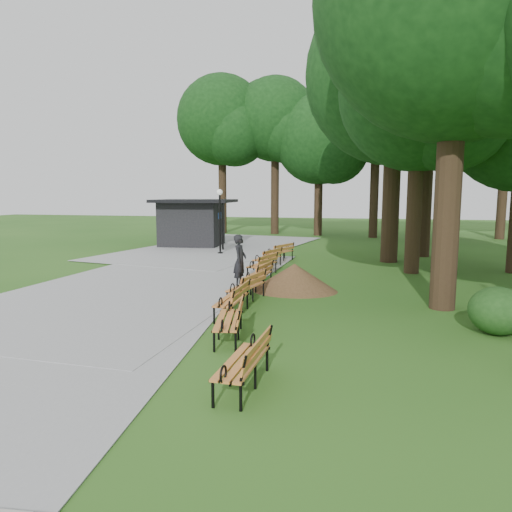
% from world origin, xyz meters
% --- Properties ---
extents(ground, '(100.00, 100.00, 0.00)m').
position_xyz_m(ground, '(0.00, 0.00, 0.00)').
color(ground, '#255317').
rests_on(ground, ground).
extents(path, '(12.00, 38.00, 0.06)m').
position_xyz_m(path, '(-4.00, 3.00, 0.03)').
color(path, '#949497').
rests_on(path, ground).
extents(person, '(0.44, 0.67, 1.82)m').
position_xyz_m(person, '(-0.53, 2.95, 0.91)').
color(person, black).
rests_on(person, ground).
extents(kiosk, '(4.90, 4.36, 2.87)m').
position_xyz_m(kiosk, '(-6.78, 14.51, 1.44)').
color(kiosk, black).
rests_on(kiosk, ground).
extents(lamp_post, '(0.32, 0.32, 3.46)m').
position_xyz_m(lamp_post, '(-3.87, 11.12, 2.46)').
color(lamp_post, black).
rests_on(lamp_post, ground).
extents(dirt_mound, '(2.40, 2.40, 0.91)m').
position_xyz_m(dirt_mound, '(1.42, 2.69, 0.46)').
color(dirt_mound, '#47301C').
rests_on(dirt_mound, ground).
extents(bench_0, '(0.70, 1.92, 0.88)m').
position_xyz_m(bench_0, '(1.76, -5.26, 0.44)').
color(bench_0, '#C76F2E').
rests_on(bench_0, ground).
extents(bench_1, '(1.01, 1.99, 0.88)m').
position_xyz_m(bench_1, '(0.80, -2.86, 0.44)').
color(bench_1, '#C76F2E').
rests_on(bench_1, ground).
extents(bench_2, '(0.65, 1.90, 0.88)m').
position_xyz_m(bench_2, '(0.30, -0.92, 0.44)').
color(bench_2, '#C76F2E').
rests_on(bench_2, ground).
extents(bench_3, '(0.97, 1.98, 0.88)m').
position_xyz_m(bench_3, '(0.24, 0.85, 0.44)').
color(bench_3, '#C76F2E').
rests_on(bench_3, ground).
extents(bench_4, '(0.84, 1.96, 0.88)m').
position_xyz_m(bench_4, '(0.12, 2.88, 0.44)').
color(bench_4, '#C76F2E').
rests_on(bench_4, ground).
extents(bench_5, '(1.06, 2.00, 0.88)m').
position_xyz_m(bench_5, '(-0.25, 5.22, 0.44)').
color(bench_5, '#C76F2E').
rests_on(bench_5, ground).
extents(bench_6, '(1.14, 2.00, 0.88)m').
position_xyz_m(bench_6, '(-0.42, 7.02, 0.44)').
color(bench_6, '#C76F2E').
rests_on(bench_6, ground).
extents(bench_7, '(1.30, 2.00, 0.88)m').
position_xyz_m(bench_7, '(-0.29, 9.23, 0.44)').
color(bench_7, '#C76F2E').
rests_on(bench_7, ground).
extents(lawn_tree_1, '(6.24, 6.24, 10.31)m').
position_xyz_m(lawn_tree_1, '(5.55, 7.26, 7.16)').
color(lawn_tree_1, black).
rests_on(lawn_tree_1, ground).
extents(lawn_tree_2, '(8.18, 8.18, 12.68)m').
position_xyz_m(lawn_tree_2, '(4.79, 10.28, 8.55)').
color(lawn_tree_2, black).
rests_on(lawn_tree_2, ground).
extents(lawn_tree_4, '(6.37, 6.37, 12.25)m').
position_xyz_m(lawn_tree_4, '(6.54, 12.74, 8.97)').
color(lawn_tree_4, black).
rests_on(lawn_tree_4, ground).
extents(tree_backdrop, '(36.74, 9.59, 16.59)m').
position_xyz_m(tree_backdrop, '(6.91, 23.21, 8.29)').
color(tree_backdrop, black).
rests_on(tree_backdrop, ground).
extents(shrub_0, '(1.30, 1.30, 1.11)m').
position_xyz_m(shrub_0, '(6.70, -1.05, 0.00)').
color(shrub_0, '#193D14').
rests_on(shrub_0, ground).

